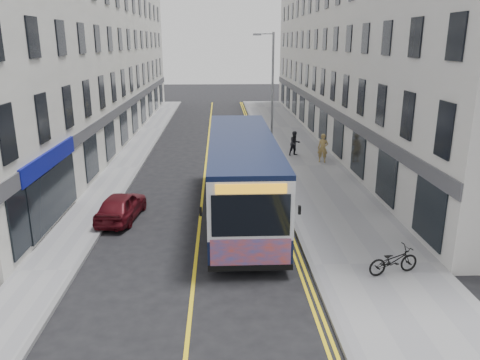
{
  "coord_description": "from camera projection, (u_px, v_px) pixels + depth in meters",
  "views": [
    {
      "loc": [
        0.91,
        -15.61,
        7.47
      ],
      "look_at": [
        1.77,
        4.08,
        1.6
      ],
      "focal_mm": 35.0,
      "sensor_mm": 36.0,
      "label": 1
    }
  ],
  "objects": [
    {
      "name": "ground",
      "position": [
        196.0,
        254.0,
        17.04
      ],
      "size": [
        140.0,
        140.0,
        0.0
      ],
      "primitive_type": "plane",
      "color": "black",
      "rests_on": "ground"
    },
    {
      "name": "pavement_east",
      "position": [
        307.0,
        166.0,
        28.78
      ],
      "size": [
        4.5,
        64.0,
        0.12
      ],
      "primitive_type": "cube",
      "color": "gray",
      "rests_on": "ground"
    },
    {
      "name": "pavement_west",
      "position": [
        123.0,
        168.0,
        28.3
      ],
      "size": [
        2.0,
        64.0,
        0.12
      ],
      "primitive_type": "cube",
      "color": "gray",
      "rests_on": "ground"
    },
    {
      "name": "kerb_east",
      "position": [
        271.0,
        167.0,
        28.68
      ],
      "size": [
        0.18,
        64.0,
        0.13
      ],
      "primitive_type": "cube",
      "color": "slate",
      "rests_on": "ground"
    },
    {
      "name": "kerb_west",
      "position": [
        139.0,
        168.0,
        28.34
      ],
      "size": [
        0.18,
        64.0,
        0.13
      ],
      "primitive_type": "cube",
      "color": "slate",
      "rests_on": "ground"
    },
    {
      "name": "road_centre_line",
      "position": [
        205.0,
        168.0,
        28.53
      ],
      "size": [
        0.12,
        64.0,
        0.01
      ],
      "primitive_type": "cube",
      "color": "yellow",
      "rests_on": "ground"
    },
    {
      "name": "road_dbl_yellow_inner",
      "position": [
        263.0,
        168.0,
        28.68
      ],
      "size": [
        0.1,
        64.0,
        0.01
      ],
      "primitive_type": "cube",
      "color": "yellow",
      "rests_on": "ground"
    },
    {
      "name": "road_dbl_yellow_outer",
      "position": [
        266.0,
        168.0,
        28.69
      ],
      "size": [
        0.1,
        64.0,
        0.01
      ],
      "primitive_type": "cube",
      "color": "yellow",
      "rests_on": "ground"
    },
    {
      "name": "terrace_east",
      "position": [
        357.0,
        54.0,
        35.77
      ],
      "size": [
        6.0,
        46.0,
        13.0
      ],
      "primitive_type": "cube",
      "color": "silver",
      "rests_on": "ground"
    },
    {
      "name": "terrace_west",
      "position": [
        86.0,
        54.0,
        34.91
      ],
      "size": [
        6.0,
        46.0,
        13.0
      ],
      "primitive_type": "cube",
      "color": "silver",
      "rests_on": "ground"
    },
    {
      "name": "streetlamp",
      "position": [
        271.0,
        92.0,
        29.37
      ],
      "size": [
        1.32,
        0.18,
        8.0
      ],
      "color": "gray",
      "rests_on": "ground"
    },
    {
      "name": "city_bus",
      "position": [
        242.0,
        173.0,
        20.46
      ],
      "size": [
        2.83,
        12.14,
        3.53
      ],
      "color": "black",
      "rests_on": "ground"
    },
    {
      "name": "bicycle",
      "position": [
        393.0,
        260.0,
        15.27
      ],
      "size": [
        1.88,
        1.04,
        0.94
      ],
      "primitive_type": "imported",
      "rotation": [
        0.0,
        0.0,
        1.82
      ],
      "color": "black",
      "rests_on": "pavement_east"
    },
    {
      "name": "pedestrian_near",
      "position": [
        323.0,
        148.0,
        29.31
      ],
      "size": [
        0.76,
        0.62,
        1.8
      ],
      "primitive_type": "imported",
      "rotation": [
        0.0,
        0.0,
        -0.33
      ],
      "color": "#9A7E46",
      "rests_on": "pavement_east"
    },
    {
      "name": "pedestrian_far",
      "position": [
        295.0,
        143.0,
        31.07
      ],
      "size": [
        0.96,
        0.85,
        1.63
      ],
      "primitive_type": "imported",
      "rotation": [
        0.0,
        0.0,
        0.34
      ],
      "color": "black",
      "rests_on": "pavement_east"
    },
    {
      "name": "car_white",
      "position": [
        234.0,
        126.0,
        38.96
      ],
      "size": [
        1.45,
        3.9,
        1.27
      ],
      "primitive_type": "imported",
      "rotation": [
        0.0,
        0.0,
        -0.03
      ],
      "color": "white",
      "rests_on": "ground"
    },
    {
      "name": "car_maroon",
      "position": [
        121.0,
        206.0,
        20.24
      ],
      "size": [
        1.89,
        3.77,
        1.23
      ],
      "primitive_type": "imported",
      "rotation": [
        0.0,
        0.0,
        3.02
      ],
      "color": "#4F0D14",
      "rests_on": "ground"
    }
  ]
}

